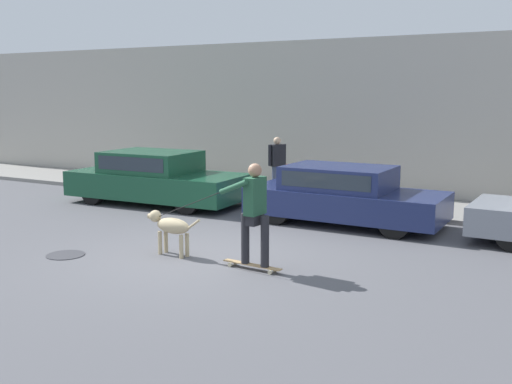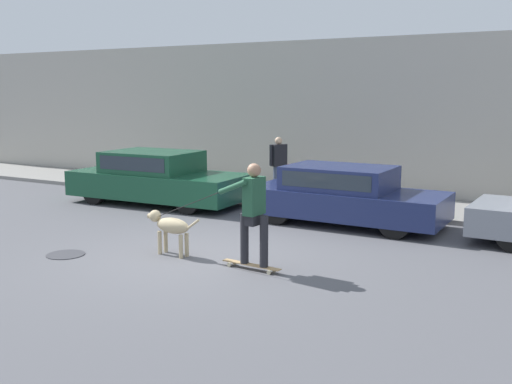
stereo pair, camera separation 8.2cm
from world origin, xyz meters
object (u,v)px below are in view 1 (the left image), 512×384
parked_car_0 (156,179)px  pedestrian_with_bag (278,163)px  dog (171,226)px  skateboarder (254,210)px  parked_car_1 (344,196)px

parked_car_0 → pedestrian_with_bag: (2.40, 2.04, 0.32)m
dog → skateboarder: 1.75m
parked_car_0 → parked_car_1: parked_car_0 is taller
skateboarder → pedestrian_with_bag: (-2.55, 5.90, -0.02)m
skateboarder → pedestrian_with_bag: skateboarder is taller
parked_car_1 → skateboarder: (-0.04, -3.87, 0.36)m
parked_car_0 → dog: parked_car_0 is taller
parked_car_0 → skateboarder: bearing=-40.1°
parked_car_0 → parked_car_1: bearing=-2.0°
pedestrian_with_bag → dog: bearing=-54.9°
skateboarder → dog: bearing=1.7°
parked_car_1 → pedestrian_with_bag: bearing=142.5°
parked_car_0 → dog: (3.25, -3.77, -0.13)m
parked_car_0 → pedestrian_with_bag: pedestrian_with_bag is taller
dog → skateboarder: skateboarder is taller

